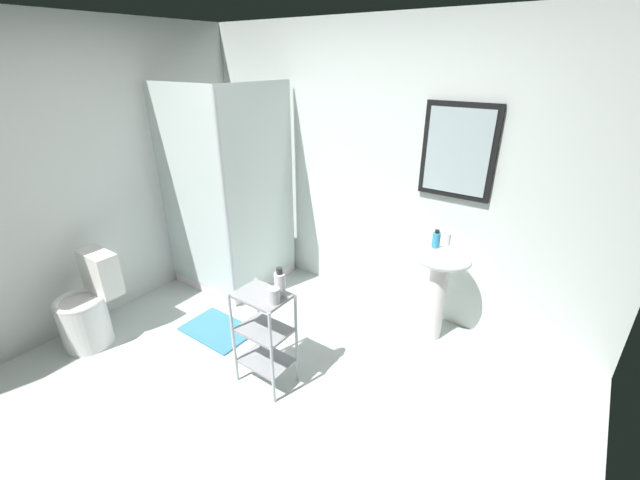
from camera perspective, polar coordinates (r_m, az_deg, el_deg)
ground_plane at (r=3.04m, az=-11.95°, el=-22.22°), size 4.20×4.20×0.02m
wall_back at (r=3.69m, az=7.80°, el=9.71°), size 4.20×0.14×2.50m
wall_left at (r=3.85m, az=-33.13°, el=6.53°), size 0.10×4.20×2.50m
shower_stall at (r=4.20m, az=-12.26°, el=-0.26°), size 0.92×0.92×2.00m
pedestal_sink at (r=3.37m, az=16.55°, el=-5.01°), size 0.46×0.37×0.81m
sink_faucet at (r=3.35m, az=17.82°, el=0.03°), size 0.03×0.03×0.10m
toilet at (r=3.82m, az=-30.00°, el=-8.41°), size 0.37×0.49×0.76m
storage_cart at (r=2.90m, az=-7.90°, el=-12.75°), size 0.38×0.28×0.74m
hand_soap_bottle at (r=3.29m, az=16.17°, el=0.07°), size 0.06×0.06×0.15m
lotion_bottle_white at (r=2.65m, az=-5.70°, el=-6.20°), size 0.07×0.07×0.21m
rinse_cup at (r=2.61m, az=-6.54°, el=-7.85°), size 0.07×0.07×0.11m
bath_mat at (r=3.71m, az=-14.30°, el=-12.23°), size 0.60×0.40×0.02m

